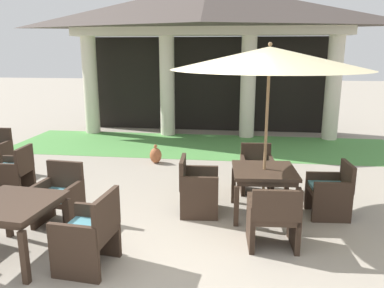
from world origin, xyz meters
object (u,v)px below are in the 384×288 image
Objects in this scene: patio_table_mid_left at (12,209)px; patio_chair_mid_left_east at (90,234)px; patio_chair_mid_left_north at (59,197)px; terracotta_urn at (156,155)px; patio_chair_near_foreground_south at (273,217)px; patio_chair_near_foreground_north at (256,170)px; patio_chair_mid_right_east at (13,172)px; patio_chair_near_foreground_west at (197,187)px; patio_chair_near_foreground_east at (331,191)px; patio_table_near_foreground at (264,175)px; patio_umbrella_near_foreground at (270,59)px.

patio_table_mid_left is 1.01m from patio_chair_mid_left_east.
patio_chair_mid_left_north is 3.30m from terracotta_urn.
patio_chair_near_foreground_south is 0.92× the size of patio_chair_mid_left_east.
patio_chair_near_foreground_south is at bearing 90.00° from patio_chair_near_foreground_north.
patio_chair_mid_right_east reaches higher than patio_chair_near_foreground_north.
patio_table_mid_left is 1.23× the size of patio_chair_mid_right_east.
patio_chair_near_foreground_west is at bearing -156.80° from patio_chair_mid_left_north.
patio_chair_near_foreground_south is 2.00× the size of terracotta_urn.
patio_chair_mid_left_north is (-1.94, -0.63, -0.01)m from patio_chair_near_foreground_west.
patio_table_mid_left is at bearing -55.53° from patio_chair_near_foreground_west.
patio_chair_near_foreground_north is (-1.08, 0.94, 0.00)m from patio_chair_near_foreground_east.
patio_chair_near_foreground_east is at bearing 3.97° from patio_table_near_foreground.
patio_chair_mid_left_east is at bearing -5.19° from patio_table_mid_left.
patio_chair_mid_right_east is at bearing 5.31° from patio_chair_near_foreground_north.
patio_chair_near_foreground_south is 1.01× the size of patio_chair_near_foreground_east.
patio_chair_near_foreground_west is at bearing 135.04° from patio_chair_near_foreground_south.
patio_table_mid_left is at bearing -171.77° from patio_chair_near_foreground_south.
patio_chair_mid_left_east is at bearing 50.45° from patio_chair_near_foreground_north.
patio_chair_near_foreground_west reaches higher than patio_chair_mid_right_east.
patio_table_near_foreground is 1.04m from patio_chair_near_foreground_south.
patio_chair_mid_right_east is 2.02× the size of terracotta_urn.
terracotta_urn is (-3.26, 2.44, -0.21)m from patio_chair_near_foreground_east.
patio_chair_near_foreground_east is 0.95× the size of patio_chair_mid_left_north.
patio_table_near_foreground is 2.73m from patio_chair_mid_left_east.
patio_chair_near_foreground_north is (-0.07, 1.01, -1.96)m from patio_umbrella_near_foreground.
patio_chair_near_foreground_west is at bearing -64.32° from terracotta_urn.
patio_chair_mid_left_north reaches higher than patio_chair_mid_right_east.
patio_chair_mid_left_east reaches higher than terracotta_urn.
patio_chair_near_foreground_west reaches higher than patio_chair_near_foreground_east.
patio_table_mid_left is at bearing -100.68° from terracotta_urn.
patio_chair_near_foreground_south reaches higher than patio_table_mid_left.
patio_chair_near_foreground_east is 0.80× the size of patio_table_mid_left.
patio_chair_mid_right_east is at bearing 175.79° from patio_table_near_foreground.
patio_table_mid_left is (-3.11, -0.67, 0.23)m from patio_chair_near_foreground_south.
patio_chair_mid_right_east is 3.01m from terracotta_urn.
patio_chair_mid_left_east is 4.30m from terracotta_urn.
patio_chair_near_foreground_east is 0.91× the size of patio_chair_mid_left_east.
patio_chair_near_foreground_east is at bearing 23.40° from patio_table_mid_left.
patio_chair_near_foreground_south is at bearing 45.04° from patio_chair_near_foreground_west.
patio_chair_near_foreground_west is 2.87m from terracotta_urn.
patio_chair_near_foreground_south is at bearing 12.20° from patio_table_mid_left.
terracotta_urn is at bearing -44.22° from patio_chair_mid_right_east.
patio_chair_near_foreground_east is at bearing -93.87° from patio_chair_mid_right_east.
patio_chair_near_foreground_east is 4.04m from patio_chair_mid_left_north.
patio_chair_near_foreground_south is 0.97× the size of patio_chair_near_foreground_west.
patio_chair_near_foreground_east is at bearing 135.01° from patio_chair_near_foreground_north.
patio_table_mid_left is 1.20× the size of patio_chair_mid_left_north.
patio_chair_mid_right_east is at bearing 52.19° from patio_chair_mid_left_east.
patio_table_near_foreground is at bearing 90.00° from patio_chair_near_foreground_north.
patio_chair_mid_right_east is (-4.23, -0.69, 0.01)m from patio_chair_near_foreground_north.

